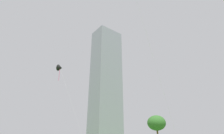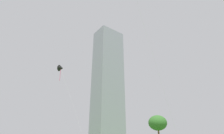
% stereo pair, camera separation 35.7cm
% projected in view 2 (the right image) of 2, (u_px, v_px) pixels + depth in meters
% --- Properties ---
extents(kite_flying_3, '(7.75, 4.60, 18.67)m').
position_uv_depth(kite_flying_3, '(61.00, 68.00, 40.38)').
color(kite_flying_3, silver).
rests_on(kite_flying_3, ground).
extents(park_tree_0, '(4.09, 4.09, 7.14)m').
position_uv_depth(park_tree_0, '(158.00, 123.00, 37.60)').
color(park_tree_0, brown).
rests_on(park_tree_0, ground).
extents(distant_highrise_0, '(27.03, 22.62, 99.28)m').
position_uv_depth(distant_highrise_0, '(108.00, 82.00, 145.63)').
color(distant_highrise_0, gray).
rests_on(distant_highrise_0, ground).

